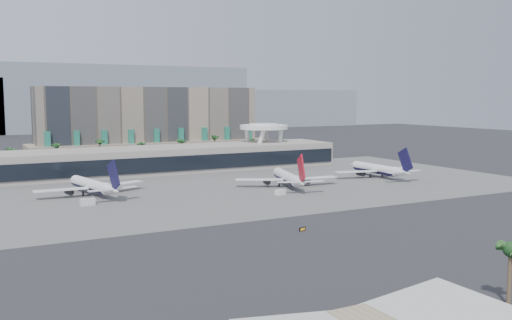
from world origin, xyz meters
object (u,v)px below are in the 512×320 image
airliner_left (92,185)px  airliner_right (378,169)px  taxiway_sign (302,229)px  service_vehicle_b (280,192)px  service_vehicle_a (88,202)px  airliner_centre (288,177)px

airliner_left → airliner_right: 125.02m
airliner_right → taxiway_sign: 113.01m
service_vehicle_b → airliner_right: bearing=2.9°
airliner_left → service_vehicle_a: 20.64m
airliner_left → taxiway_sign: airliner_left is taller
service_vehicle_a → taxiway_sign: service_vehicle_a is taller
airliner_centre → service_vehicle_b: bearing=-113.6°
airliner_centre → airliner_right: 50.48m
service_vehicle_a → airliner_left: bearing=73.0°
airliner_left → airliner_centre: 76.01m
taxiway_sign → airliner_right: bearing=22.7°
airliner_centre → service_vehicle_a: size_ratio=9.02×
airliner_left → taxiway_sign: (37.89, -84.18, -3.25)m
service_vehicle_a → taxiway_sign: bearing=-56.2°
airliner_left → airliner_right: bearing=-16.5°
airliner_left → service_vehicle_a: (-5.87, -19.62, -2.61)m
airliner_left → airliner_centre: size_ratio=1.00×
service_vehicle_a → airliner_right: bearing=3.2°
airliner_left → airliner_centre: (74.22, -16.40, 0.07)m
airliner_centre → service_vehicle_b: 19.95m
service_vehicle_a → service_vehicle_b: bearing=-10.4°
airliner_left → service_vehicle_b: 69.45m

